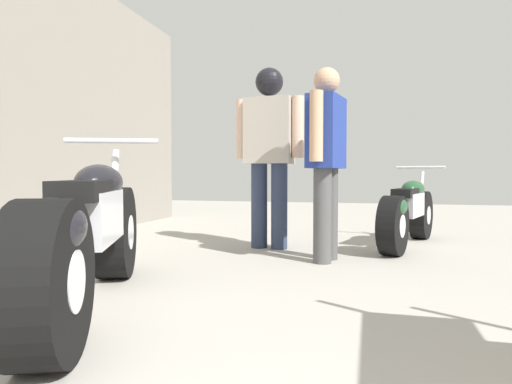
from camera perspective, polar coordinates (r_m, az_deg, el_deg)
ground_plane at (r=3.34m, az=1.43°, el=-10.51°), size 16.95×16.95×0.00m
motorcycle_maroon_cruiser at (r=2.54m, az=-20.83°, el=-5.23°), size 1.05×2.04×0.99m
motorcycle_black_naked at (r=4.76m, az=19.05°, el=-2.51°), size 0.76×1.76×0.84m
mechanic_in_blue at (r=3.78m, az=9.09°, el=5.10°), size 0.32×0.66×1.64m
mechanic_with_helmet at (r=4.41m, az=1.73°, el=6.65°), size 0.71×0.29×1.79m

